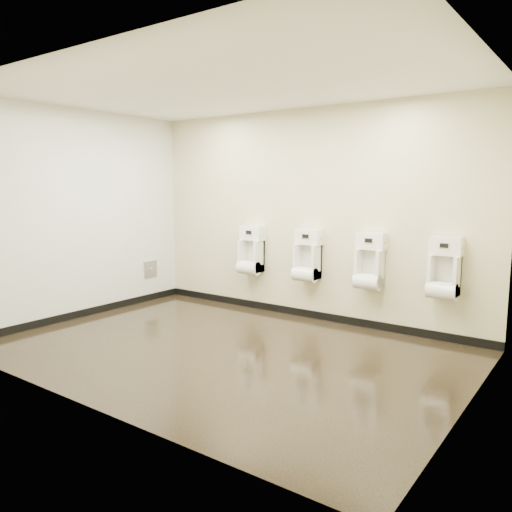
{
  "coord_description": "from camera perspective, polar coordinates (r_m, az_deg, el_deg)",
  "views": [
    {
      "loc": [
        3.36,
        -4.08,
        1.79
      ],
      "look_at": [
        0.02,
        0.55,
        0.98
      ],
      "focal_mm": 35.0,
      "sensor_mm": 36.0,
      "label": 1
    }
  ],
  "objects": [
    {
      "name": "skirting_left",
      "position": [
        7.34,
        -18.87,
        -6.11
      ],
      "size": [
        0.02,
        3.5,
        0.1
      ],
      "primitive_type": "cube",
      "color": "black",
      "rests_on": "ground"
    },
    {
      "name": "ceiling",
      "position": [
        5.38,
        -3.84,
        18.87
      ],
      "size": [
        5.0,
        3.5,
        0.0
      ],
      "primitive_type": "cube",
      "color": "silver"
    },
    {
      "name": "tile_overlay_left",
      "position": [
        7.14,
        -19.4,
        4.47
      ],
      "size": [
        0.01,
        3.5,
        2.8
      ],
      "primitive_type": "cube",
      "color": "silver",
      "rests_on": "ground"
    },
    {
      "name": "back_wall",
      "position": [
        6.74,
        5.83,
        4.7
      ],
      "size": [
        5.0,
        0.02,
        2.8
      ],
      "primitive_type": "cube",
      "color": "beige",
      "rests_on": "ground"
    },
    {
      "name": "urinal_2",
      "position": [
        6.27,
        12.83,
        -1.06
      ],
      "size": [
        0.37,
        0.27,
        0.68
      ],
      "color": "white",
      "rests_on": "back_wall"
    },
    {
      "name": "ground",
      "position": [
        5.58,
        -3.56,
        -10.67
      ],
      "size": [
        5.0,
        3.5,
        0.0
      ],
      "primitive_type": "cube",
      "color": "black",
      "rests_on": "ground"
    },
    {
      "name": "right_wall",
      "position": [
        4.19,
        23.79,
        2.05
      ],
      "size": [
        0.02,
        3.5,
        2.8
      ],
      "primitive_type": "cube",
      "color": "beige",
      "rests_on": "ground"
    },
    {
      "name": "urinal_1",
      "position": [
        6.65,
        5.86,
        -0.38
      ],
      "size": [
        0.37,
        0.27,
        0.68
      ],
      "color": "white",
      "rests_on": "back_wall"
    },
    {
      "name": "urinal_0",
      "position": [
        7.15,
        -0.59,
        0.25
      ],
      "size": [
        0.37,
        0.27,
        0.68
      ],
      "color": "white",
      "rests_on": "back_wall"
    },
    {
      "name": "skirting_back",
      "position": [
        6.94,
        5.62,
        -6.51
      ],
      "size": [
        5.0,
        0.02,
        0.1
      ],
      "primitive_type": "cube",
      "color": "black",
      "rests_on": "ground"
    },
    {
      "name": "front_wall",
      "position": [
        4.1,
        -19.41,
        2.17
      ],
      "size": [
        5.0,
        0.02,
        2.8
      ],
      "primitive_type": "cube",
      "color": "beige",
      "rests_on": "ground"
    },
    {
      "name": "urinal_3",
      "position": [
        5.98,
        20.68,
        -1.8
      ],
      "size": [
        0.37,
        0.27,
        0.68
      ],
      "color": "white",
      "rests_on": "back_wall"
    },
    {
      "name": "access_panel",
      "position": [
        7.98,
        -11.97,
        -1.43
      ],
      "size": [
        0.04,
        0.25,
        0.25
      ],
      "color": "#9E9EA3",
      "rests_on": "left_wall"
    },
    {
      "name": "left_wall",
      "position": [
        7.15,
        -19.42,
        4.47
      ],
      "size": [
        0.02,
        3.5,
        2.8
      ],
      "primitive_type": "cube",
      "color": "beige",
      "rests_on": "ground"
    }
  ]
}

